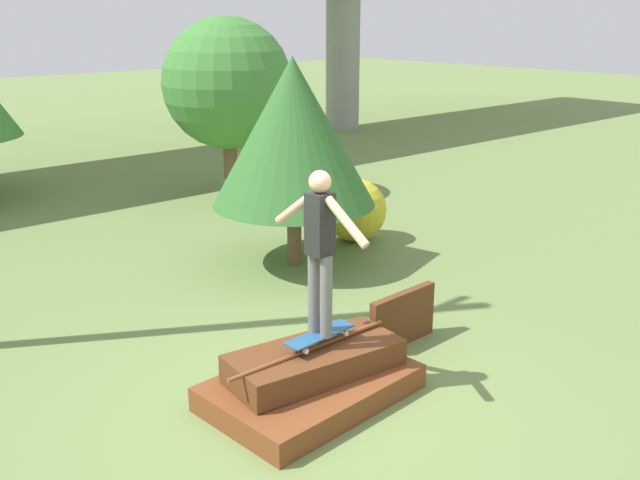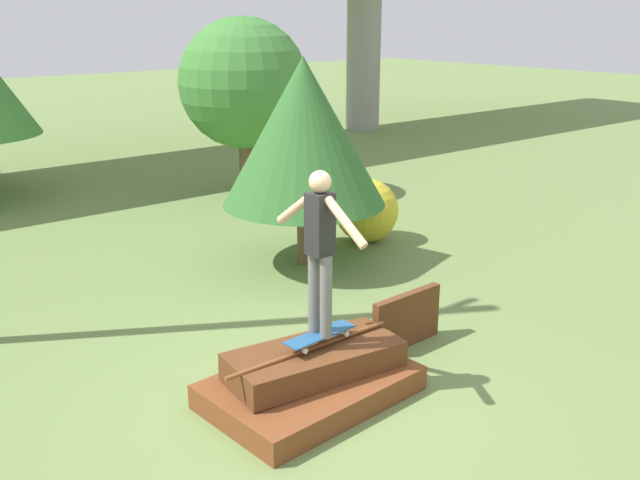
# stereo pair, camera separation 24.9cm
# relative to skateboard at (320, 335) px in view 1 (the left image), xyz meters

# --- Properties ---
(ground_plane) EXTENTS (80.00, 80.00, 0.00)m
(ground_plane) POSITION_rel_skateboard_xyz_m (-0.14, -0.03, -0.65)
(ground_plane) COLOR olive
(scrap_pile) EXTENTS (2.10, 1.45, 0.57)m
(scrap_pile) POSITION_rel_skateboard_xyz_m (-0.12, -0.02, -0.43)
(scrap_pile) COLOR brown
(scrap_pile) RESTS_ON ground_plane
(scrap_plank_loose) EXTENTS (1.03, 0.14, 0.65)m
(scrap_plank_loose) POSITION_rel_skateboard_xyz_m (1.46, 0.22, -0.32)
(scrap_plank_loose) COLOR #5B3319
(scrap_plank_loose) RESTS_ON ground_plane
(skateboard) EXTENTS (0.82, 0.27, 0.09)m
(skateboard) POSITION_rel_skateboard_xyz_m (0.00, 0.00, 0.00)
(skateboard) COLOR #23517F
(skateboard) RESTS_ON scrap_pile
(skater) EXTENTS (0.24, 1.21, 1.65)m
(skater) POSITION_rel_skateboard_xyz_m (-0.00, 0.00, 0.97)
(skater) COLOR slate
(skater) RESTS_ON skateboard
(tree_behind_left) EXTENTS (2.62, 2.62, 3.65)m
(tree_behind_left) POSITION_rel_skateboard_xyz_m (3.92, 7.35, 1.69)
(tree_behind_left) COLOR brown
(tree_behind_left) RESTS_ON ground_plane
(tree_behind_right) EXTENTS (2.44, 2.44, 3.12)m
(tree_behind_right) POSITION_rel_skateboard_xyz_m (2.28, 3.22, 1.38)
(tree_behind_right) COLOR brown
(tree_behind_right) RESTS_ON ground_plane
(bush_yellow_flowering) EXTENTS (1.07, 1.07, 1.07)m
(bush_yellow_flowering) POSITION_rel_skateboard_xyz_m (3.79, 3.47, -0.11)
(bush_yellow_flowering) COLOR gold
(bush_yellow_flowering) RESTS_ON ground_plane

